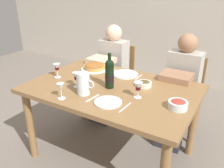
# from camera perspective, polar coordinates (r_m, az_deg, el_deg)

# --- Properties ---
(ground_plane) EXTENTS (8.00, 8.00, 0.00)m
(ground_plane) POSITION_cam_1_polar(r_m,az_deg,el_deg) (2.56, 0.02, -16.34)
(ground_plane) COLOR slate
(dining_table) EXTENTS (1.50, 1.00, 0.76)m
(dining_table) POSITION_cam_1_polar(r_m,az_deg,el_deg) (2.20, 0.02, -2.86)
(dining_table) COLOR olive
(dining_table) RESTS_ON ground
(wine_bottle) EXTENTS (0.08, 0.08, 0.32)m
(wine_bottle) POSITION_cam_1_polar(r_m,az_deg,el_deg) (2.09, -0.59, 2.46)
(wine_bottle) COLOR black
(wine_bottle) RESTS_ON dining_table
(water_pitcher) EXTENTS (0.16, 0.11, 0.19)m
(water_pitcher) POSITION_cam_1_polar(r_m,az_deg,el_deg) (2.00, -6.83, -0.22)
(water_pitcher) COLOR silver
(water_pitcher) RESTS_ON dining_table
(baked_tart) EXTENTS (0.29, 0.29, 0.06)m
(baked_tart) POSITION_cam_1_polar(r_m,az_deg,el_deg) (2.58, -4.18, 4.07)
(baked_tart) COLOR white
(baked_tart) RESTS_ON dining_table
(salad_bowl) EXTENTS (0.15, 0.15, 0.07)m
(salad_bowl) POSITION_cam_1_polar(r_m,az_deg,el_deg) (1.85, 15.46, -4.67)
(salad_bowl) COLOR silver
(salad_bowl) RESTS_ON dining_table
(olive_bowl) EXTENTS (0.13, 0.13, 0.05)m
(olive_bowl) POSITION_cam_1_polar(r_m,az_deg,el_deg) (2.17, 7.70, 0.08)
(olive_bowl) COLOR silver
(olive_bowl) RESTS_ON dining_table
(wine_glass_left_diner) EXTENTS (0.07, 0.07, 0.14)m
(wine_glass_left_diner) POSITION_cam_1_polar(r_m,az_deg,el_deg) (1.93, 6.26, -0.68)
(wine_glass_left_diner) COLOR silver
(wine_glass_left_diner) RESTS_ON dining_table
(wine_glass_right_diner) EXTENTS (0.07, 0.07, 0.14)m
(wine_glass_right_diner) POSITION_cam_1_polar(r_m,az_deg,el_deg) (2.14, -8.48, 1.74)
(wine_glass_right_diner) COLOR silver
(wine_glass_right_diner) RESTS_ON dining_table
(wine_glass_centre) EXTENTS (0.07, 0.07, 0.14)m
(wine_glass_centre) POSITION_cam_1_polar(r_m,az_deg,el_deg) (2.39, -13.02, 3.85)
(wine_glass_centre) COLOR silver
(wine_glass_centre) RESTS_ON dining_table
(wine_glass_spare) EXTENTS (0.06, 0.06, 0.13)m
(wine_glass_spare) POSITION_cam_1_polar(r_m,az_deg,el_deg) (1.95, -12.13, -0.91)
(wine_glass_spare) COLOR silver
(wine_glass_spare) RESTS_ON dining_table
(dinner_plate_left_setting) EXTENTS (0.22, 0.22, 0.01)m
(dinner_plate_left_setting) POSITION_cam_1_polar(r_m,az_deg,el_deg) (1.88, -0.93, -4.36)
(dinner_plate_left_setting) COLOR silver
(dinner_plate_left_setting) RESTS_ON dining_table
(dinner_plate_right_setting) EXTENTS (0.26, 0.26, 0.01)m
(dinner_plate_right_setting) POSITION_cam_1_polar(r_m,az_deg,el_deg) (2.44, 3.16, 2.36)
(dinner_plate_right_setting) COLOR silver
(dinner_plate_right_setting) RESTS_ON dining_table
(fork_left_setting) EXTENTS (0.03, 0.16, 0.00)m
(fork_left_setting) POSITION_cam_1_polar(r_m,az_deg,el_deg) (1.95, -4.68, -3.38)
(fork_left_setting) COLOR silver
(fork_left_setting) RESTS_ON dining_table
(knife_left_setting) EXTENTS (0.02, 0.18, 0.00)m
(knife_left_setting) POSITION_cam_1_polar(r_m,az_deg,el_deg) (1.81, 3.13, -5.59)
(knife_left_setting) COLOR silver
(knife_left_setting) RESTS_ON dining_table
(knife_right_setting) EXTENTS (0.02, 0.18, 0.00)m
(knife_right_setting) POSITION_cam_1_polar(r_m,az_deg,el_deg) (2.38, 6.36, 1.60)
(knife_right_setting) COLOR silver
(knife_right_setting) RESTS_ON dining_table
(spoon_right_setting) EXTENTS (0.04, 0.16, 0.00)m
(spoon_right_setting) POSITION_cam_1_polar(r_m,az_deg,el_deg) (2.50, 0.12, 2.93)
(spoon_right_setting) COLOR silver
(spoon_right_setting) RESTS_ON dining_table
(chair_left) EXTENTS (0.41, 0.41, 0.87)m
(chair_left) POSITION_cam_1_polar(r_m,az_deg,el_deg) (3.20, 1.52, 2.51)
(chair_left) COLOR olive
(chair_left) RESTS_ON ground
(diner_left) EXTENTS (0.34, 0.50, 1.16)m
(diner_left) POSITION_cam_1_polar(r_m,az_deg,el_deg) (2.97, -0.76, 3.27)
(diner_left) COLOR #B7B2A8
(diner_left) RESTS_ON ground
(chair_right) EXTENTS (0.40, 0.40, 0.87)m
(chair_right) POSITION_cam_1_polar(r_m,az_deg,el_deg) (2.85, 16.90, -1.26)
(chair_right) COLOR olive
(chair_right) RESTS_ON ground
(diner_right) EXTENTS (0.34, 0.50, 1.16)m
(diner_right) POSITION_cam_1_polar(r_m,az_deg,el_deg) (2.60, 15.81, -0.74)
(diner_right) COLOR #B7B2A8
(diner_right) RESTS_ON ground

